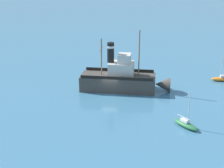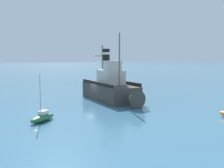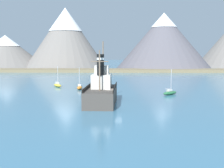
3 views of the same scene
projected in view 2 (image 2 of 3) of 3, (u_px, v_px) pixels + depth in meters
ground_plane at (95, 100)px, 43.03m from camera, size 600.00×600.00×0.00m
old_tugboat at (111, 88)px, 42.23m from camera, size 4.83×14.51×9.90m
sailboat_green at (43, 117)px, 28.56m from camera, size 3.54×3.38×4.90m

